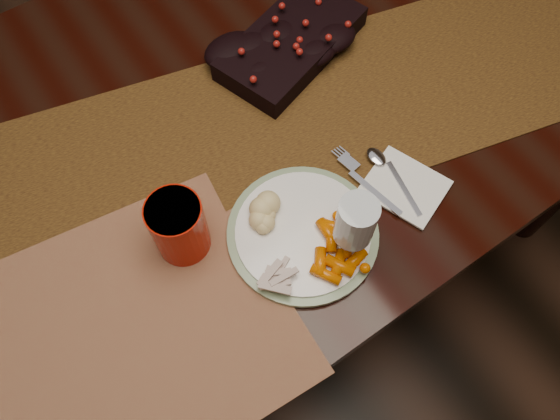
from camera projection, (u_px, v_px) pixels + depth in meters
floor at (241, 259)px, 1.73m from camera, size 5.00×5.00×0.00m
dining_table at (232, 206)px, 1.39m from camera, size 1.80×1.00×0.75m
table_runner at (206, 146)px, 1.02m from camera, size 1.90×0.80×0.00m
centerpiece at (291, 41)px, 1.10m from camera, size 0.35×0.25×0.06m
placemat_main at (157, 356)px, 0.85m from camera, size 0.47×0.36×0.00m
placemat_second at (119, 306)px, 0.89m from camera, size 0.49×0.39×0.00m
dinner_plate at (303, 233)px, 0.93m from camera, size 0.31×0.31×0.01m
baby_carrots at (324, 258)px, 0.89m from camera, size 0.14×0.12×0.02m
mashed_potatoes at (263, 217)px, 0.92m from camera, size 0.08×0.08×0.04m
turkey_shreds at (277, 277)px, 0.88m from camera, size 0.09×0.08×0.02m
napkin at (405, 186)px, 0.98m from camera, size 0.16×0.17×0.00m
fork at (368, 185)px, 0.98m from camera, size 0.05×0.15×0.00m
spoon at (395, 178)px, 0.98m from camera, size 0.06×0.15×0.00m
red_cup at (179, 227)px, 0.88m from camera, size 0.10×0.10×0.12m
wine_glass at (353, 233)px, 0.85m from camera, size 0.07×0.07×0.17m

